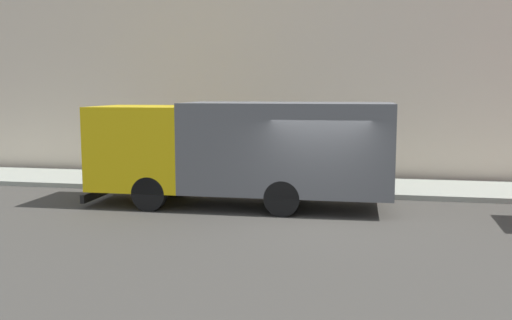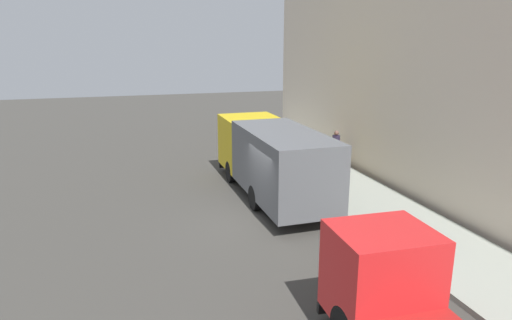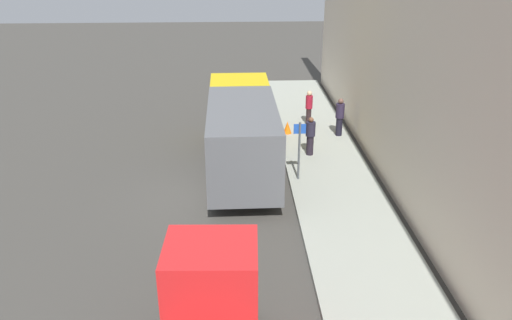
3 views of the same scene
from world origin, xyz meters
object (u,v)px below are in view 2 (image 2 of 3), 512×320
at_px(large_utility_truck, 271,156).
at_px(pedestrian_standing, 336,147).
at_px(small_flatbed_truck, 410,320).
at_px(pedestrian_walking, 325,161).
at_px(pedestrian_third, 302,142).
at_px(traffic_cone_orange, 290,161).
at_px(street_sign_post, 333,165).

distance_m(large_utility_truck, pedestrian_standing, 5.41).
height_order(small_flatbed_truck, pedestrian_standing, small_flatbed_truck).
distance_m(large_utility_truck, small_flatbed_truck, 10.45).
height_order(pedestrian_walking, pedestrian_standing, pedestrian_standing).
height_order(pedestrian_walking, pedestrian_third, pedestrian_third).
relative_size(small_flatbed_truck, traffic_cone_orange, 10.16).
bearing_deg(street_sign_post, pedestrian_standing, 61.84).
distance_m(pedestrian_walking, pedestrian_standing, 2.70).
bearing_deg(small_flatbed_truck, large_utility_truck, 87.42).
bearing_deg(small_flatbed_truck, traffic_cone_orange, 79.95).
relative_size(large_utility_truck, small_flatbed_truck, 1.51).
height_order(large_utility_truck, pedestrian_third, large_utility_truck).
xyz_separation_m(traffic_cone_orange, street_sign_post, (-0.09, -4.80, 1.04)).
distance_m(pedestrian_standing, traffic_cone_orange, 2.40).
bearing_deg(pedestrian_third, traffic_cone_orange, 23.00).
height_order(small_flatbed_truck, traffic_cone_orange, small_flatbed_truck).
xyz_separation_m(pedestrian_standing, pedestrian_third, (-1.17, 1.50, -0.01)).
relative_size(large_utility_truck, street_sign_post, 3.82).
xyz_separation_m(large_utility_truck, traffic_cone_orange, (2.14, 3.42, -1.21)).
relative_size(small_flatbed_truck, pedestrian_standing, 3.27).
bearing_deg(traffic_cone_orange, pedestrian_third, 45.31).
distance_m(small_flatbed_truck, pedestrian_standing, 14.47).
bearing_deg(pedestrian_standing, traffic_cone_orange, -98.22).
bearing_deg(pedestrian_walking, street_sign_post, 172.25).
xyz_separation_m(large_utility_truck, street_sign_post, (2.05, -1.37, -0.17)).
bearing_deg(street_sign_post, traffic_cone_orange, 88.95).
relative_size(pedestrian_standing, street_sign_post, 0.78).
xyz_separation_m(large_utility_truck, pedestrian_walking, (2.80, 0.90, -0.65)).
bearing_deg(pedestrian_third, pedestrian_standing, 105.64).
xyz_separation_m(pedestrian_walking, pedestrian_third, (0.46, 3.65, 0.05)).
relative_size(pedestrian_third, traffic_cone_orange, 3.00).
xyz_separation_m(pedestrian_standing, traffic_cone_orange, (-2.28, 0.37, -0.63)).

